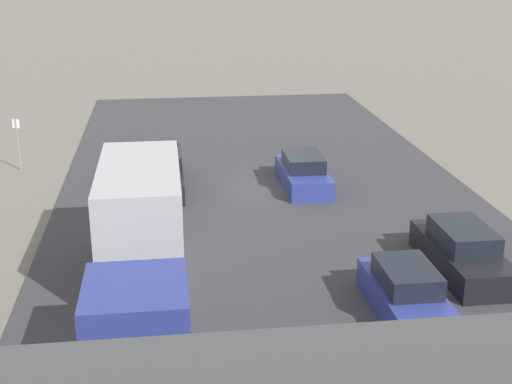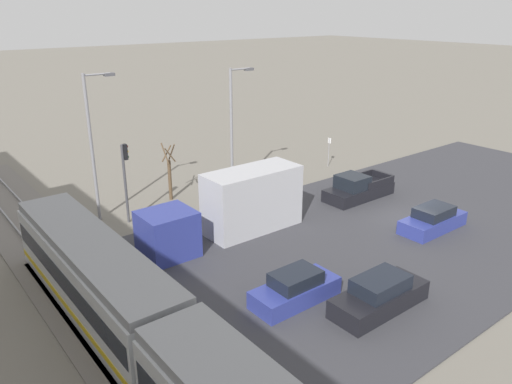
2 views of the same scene
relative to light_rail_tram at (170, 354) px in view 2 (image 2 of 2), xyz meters
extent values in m
plane|color=slate|center=(3.97, -18.90, -1.64)|extent=(320.00, 320.00, 0.00)
cube|color=#38383D|center=(3.97, -18.90, -1.60)|extent=(17.67, 40.86, 0.08)
cube|color=slate|center=(3.97, 0.00, -1.60)|extent=(56.69, 4.40, 0.08)
cube|color=gray|center=(3.97, -0.72, -1.49)|extent=(55.56, 0.10, 0.14)
cube|color=gray|center=(3.97, 0.72, -1.49)|extent=(55.56, 0.10, 0.14)
cube|color=silver|center=(6.72, 0.00, -0.15)|extent=(13.08, 2.66, 2.81)
cube|color=black|center=(6.72, 0.00, 0.18)|extent=(12.69, 2.69, 0.94)
cube|color=gold|center=(6.72, 0.00, -1.02)|extent=(12.95, 2.70, 0.27)
cube|color=gray|center=(6.72, 0.00, 1.46)|extent=(13.08, 2.45, 0.40)
cube|color=navy|center=(9.07, -4.88, -0.31)|extent=(2.45, 2.74, 2.51)
cube|color=#B2B2B7|center=(9.07, -10.53, 0.28)|extent=(2.45, 5.83, 3.68)
cube|color=#196B38|center=(10.31, -10.53, 0.65)|extent=(0.02, 2.91, 0.92)
cube|color=black|center=(8.58, -19.54, -1.14)|extent=(2.08, 5.27, 0.84)
cube|color=black|center=(8.58, -18.80, -0.26)|extent=(1.91, 1.79, 0.91)
cube|color=black|center=(9.53, -20.65, -0.47)|extent=(0.12, 2.64, 0.49)
cube|color=black|center=(7.63, -20.65, -0.47)|extent=(0.12, 2.64, 0.49)
cube|color=black|center=(8.58, -22.07, -0.47)|extent=(1.91, 0.21, 0.49)
cube|color=red|center=(9.39, -22.15, -0.88)|extent=(0.14, 0.04, 0.18)
cube|color=navy|center=(2.30, -18.92, -1.15)|extent=(1.82, 4.51, 0.83)
cube|color=black|center=(2.30, -18.92, -0.43)|extent=(1.56, 2.34, 0.61)
cube|color=black|center=(-1.10, -9.70, -1.12)|extent=(1.82, 4.79, 0.89)
cube|color=black|center=(-1.10, -9.70, -0.34)|extent=(1.56, 2.49, 0.65)
cube|color=navy|center=(1.61, -7.19, -1.14)|extent=(1.71, 4.21, 0.84)
cube|color=black|center=(1.61, -7.19, -0.41)|extent=(1.47, 2.19, 0.62)
cylinder|color=#47474C|center=(14.70, -5.15, 0.84)|extent=(0.16, 0.16, 4.97)
cube|color=black|center=(14.70, -5.33, 2.85)|extent=(0.28, 0.22, 0.95)
sphere|color=#390606|center=(14.70, -5.45, 3.17)|extent=(0.18, 0.18, 0.18)
sphere|color=yellow|center=(14.70, -5.45, 2.85)|extent=(0.18, 0.18, 0.18)
sphere|color=black|center=(14.70, -5.45, 2.53)|extent=(0.18, 0.18, 0.18)
cylinder|color=brown|center=(16.55, -9.16, -0.23)|extent=(0.24, 0.24, 2.81)
cylinder|color=brown|center=(16.80, -9.16, 1.61)|extent=(0.09, 0.80, 1.09)
cylinder|color=brown|center=(16.55, -8.91, 1.71)|extent=(0.96, 0.09, 1.32)
cylinder|color=brown|center=(16.30, -9.16, 1.61)|extent=(0.09, 0.80, 1.09)
cylinder|color=brown|center=(16.55, -9.41, 1.71)|extent=(0.96, 0.09, 1.32)
cylinder|color=gray|center=(16.26, -3.91, 2.88)|extent=(0.20, 0.20, 9.04)
cylinder|color=gray|center=(16.26, -4.71, 7.28)|extent=(0.12, 1.60, 0.12)
cube|color=#515156|center=(16.26, -5.46, 7.22)|extent=(0.36, 0.60, 0.18)
cylinder|color=gray|center=(14.97, -13.30, 2.76)|extent=(0.20, 0.20, 8.80)
cylinder|color=gray|center=(14.97, -14.10, 7.04)|extent=(0.12, 1.60, 0.12)
cube|color=#515156|center=(14.97, -14.85, 6.98)|extent=(0.36, 0.60, 0.18)
cylinder|color=gray|center=(15.14, -23.31, -0.41)|extent=(0.06, 0.06, 2.46)
cube|color=white|center=(15.14, -23.34, 0.60)|extent=(0.32, 0.02, 0.44)
cube|color=red|center=(15.14, -23.35, 0.60)|extent=(0.31, 0.01, 0.10)
camera|label=1|loc=(8.20, 10.34, 8.34)|focal=50.00mm
camera|label=2|loc=(-12.60, 6.24, 10.90)|focal=35.00mm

